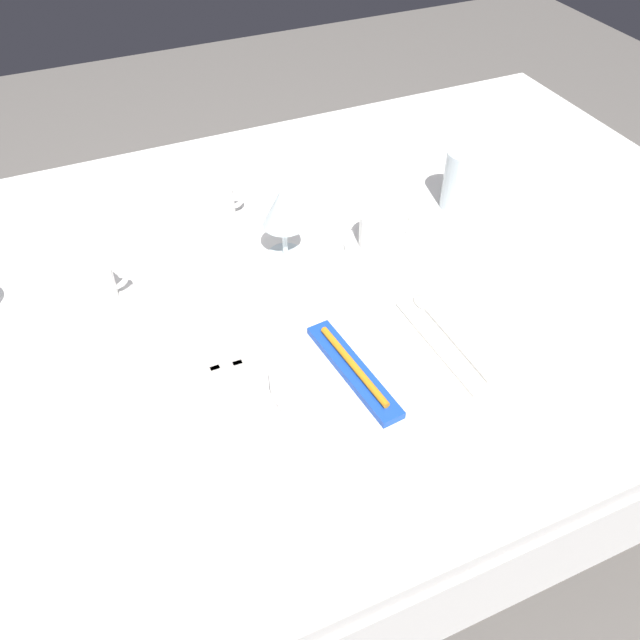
{
  "coord_description": "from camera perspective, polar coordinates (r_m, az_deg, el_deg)",
  "views": [
    {
      "loc": [
        -0.29,
        -0.81,
        1.47
      ],
      "look_at": [
        0.01,
        -0.13,
        0.76
      ],
      "focal_mm": 36.79,
      "sensor_mm": 36.0,
      "label": 1
    }
  ],
  "objects": [
    {
      "name": "ground_plane",
      "position": [
        1.7,
        -2.15,
        -16.09
      ],
      "size": [
        6.0,
        6.0,
        0.0
      ],
      "primitive_type": "plane",
      "color": "slate"
    },
    {
      "name": "dining_table",
      "position": [
        1.18,
        -2.97,
        0.15
      ],
      "size": [
        1.8,
        1.11,
        0.74
      ],
      "color": "white",
      "rests_on": "ground"
    },
    {
      "name": "dinner_plate",
      "position": [
        0.96,
        2.89,
        -5.0
      ],
      "size": [
        0.24,
        0.24,
        0.02
      ],
      "primitive_type": "cylinder",
      "color": "white",
      "rests_on": "dining_table"
    },
    {
      "name": "toothbrush_package",
      "position": [
        0.95,
        2.92,
        -4.34
      ],
      "size": [
        0.06,
        0.21,
        0.02
      ],
      "color": "blue",
      "rests_on": "dinner_plate"
    },
    {
      "name": "fork_outer",
      "position": [
        0.95,
        -6.02,
        -6.49
      ],
      "size": [
        0.02,
        0.22,
        0.0
      ],
      "color": "beige",
      "rests_on": "dining_table"
    },
    {
      "name": "fork_inner",
      "position": [
        0.95,
        -7.85,
        -6.97
      ],
      "size": [
        0.02,
        0.23,
        0.0
      ],
      "color": "beige",
      "rests_on": "dining_table"
    },
    {
      "name": "dinner_knife",
      "position": [
        1.03,
        10.24,
        -2.4
      ],
      "size": [
        0.03,
        0.22,
        0.0
      ],
      "color": "beige",
      "rests_on": "dining_table"
    },
    {
      "name": "spoon_soup",
      "position": [
        1.07,
        10.56,
        -0.38
      ],
      "size": [
        0.03,
        0.21,
        0.01
      ],
      "color": "beige",
      "rests_on": "dining_table"
    },
    {
      "name": "saucer_left",
      "position": [
        1.2,
        5.29,
        6.41
      ],
      "size": [
        0.13,
        0.13,
        0.01
      ],
      "primitive_type": "cylinder",
      "color": "white",
      "rests_on": "dining_table"
    },
    {
      "name": "coffee_cup_left",
      "position": [
        1.18,
        5.47,
        7.85
      ],
      "size": [
        0.1,
        0.08,
        0.06
      ],
      "color": "white",
      "rests_on": "saucer_left"
    },
    {
      "name": "saucer_right",
      "position": [
        1.14,
        -19.0,
        1.38
      ],
      "size": [
        0.14,
        0.14,
        0.01
      ],
      "primitive_type": "cylinder",
      "color": "white",
      "rests_on": "dining_table"
    },
    {
      "name": "coffee_cup_right",
      "position": [
        1.12,
        -19.35,
        2.81
      ],
      "size": [
        0.1,
        0.08,
        0.06
      ],
      "color": "white",
      "rests_on": "saucer_right"
    },
    {
      "name": "saucer_far",
      "position": [
        1.28,
        -8.93,
        8.55
      ],
      "size": [
        0.14,
        0.14,
        0.01
      ],
      "primitive_type": "cylinder",
      "color": "white",
      "rests_on": "dining_table"
    },
    {
      "name": "coffee_cup_far",
      "position": [
        1.26,
        -9.03,
        9.97
      ],
      "size": [
        0.09,
        0.07,
        0.06
      ],
      "color": "white",
      "rests_on": "saucer_far"
    },
    {
      "name": "wine_glass_left",
      "position": [
        1.13,
        -3.19,
        9.64
      ],
      "size": [
        0.08,
        0.08,
        0.15
      ],
      "color": "silver",
      "rests_on": "dining_table"
    },
    {
      "name": "drink_tumbler",
      "position": [
        1.31,
        12.25,
        11.54
      ],
      "size": [
        0.07,
        0.07,
        0.12
      ],
      "color": "silver",
      "rests_on": "dining_table"
    }
  ]
}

